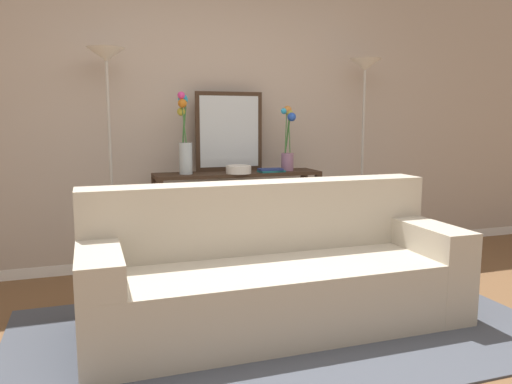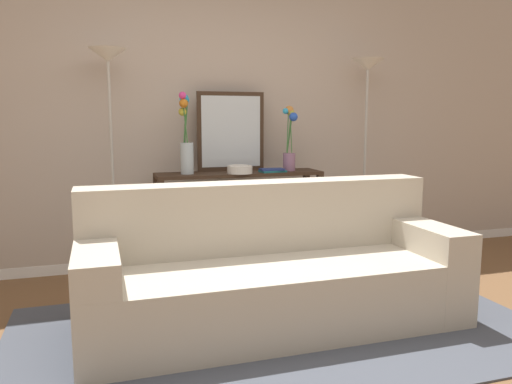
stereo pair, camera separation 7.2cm
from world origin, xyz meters
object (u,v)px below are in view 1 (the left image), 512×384
Objects in this scene: couch at (274,274)px; book_stack at (271,170)px; floor_lamp_right at (364,103)px; wall_mirror at (229,132)px; fruit_bowl at (239,169)px; console_table at (238,203)px; vase_tall_flowers at (185,139)px; vase_short_flowers at (288,142)px; floor_lamp_left at (108,100)px; book_row_under_console at (197,266)px.

couch is 10.42× the size of book_stack.
floor_lamp_right is 2.70× the size of wall_mirror.
console_table is at bearing 76.36° from fruit_bowl.
book_stack is (0.72, -0.08, -0.27)m from vase_tall_flowers.
vase_short_flowers is 0.53m from fruit_bowl.
floor_lamp_left is at bearing 127.93° from couch.
book_stack is (0.27, -0.09, 0.28)m from console_table.
book_row_under_console is at bearing 179.85° from floor_lamp_right.
wall_mirror is 1.18m from book_row_under_console.
wall_mirror reaches higher than book_stack.
wall_mirror is (1.00, 0.15, -0.25)m from floor_lamp_left.
vase_short_flowers is (0.90, -0.00, -0.03)m from vase_tall_flowers.
couch is at bearing -93.73° from wall_mirror.
couch reaches higher than console_table.
couch is 3.47× the size of wall_mirror.
vase_tall_flowers is 0.77m from book_stack.
book_stack is at bearing -157.63° from vase_short_flowers.
floor_lamp_right is at bearing 0.11° from vase_tall_flowers.
vase_tall_flowers is (-1.64, -0.00, -0.30)m from floor_lamp_right.
floor_lamp_left reaches higher than vase_tall_flowers.
couch is at bearing -52.07° from floor_lamp_left.
book_stack is at bearing -6.38° from vase_tall_flowers.
book_row_under_console is (0.09, 0.01, -1.07)m from vase_tall_flowers.
couch reaches higher than book_row_under_console.
vase_short_flowers is at bearing 63.96° from couch.
couch is 4.19× the size of vase_short_flowers.
vase_tall_flowers is at bearing -0.31° from floor_lamp_left.
fruit_bowl reaches higher than couch.
floor_lamp_right reaches higher than book_stack.
book_row_under_console is at bearing -156.55° from wall_mirror.
floor_lamp_right is 2.08m from book_row_under_console.
console_table is 2.09× the size of wall_mirror.
console_table is at bearing 0.22° from floor_lamp_left.
book_stack is (-0.93, -0.08, -0.57)m from floor_lamp_right.
wall_mirror is (0.09, 1.32, 0.87)m from couch.
vase_tall_flowers is at bearing -179.10° from console_table.
floor_lamp_left is 1.42m from book_stack.
floor_lamp_right is 1.34m from fruit_bowl.
book_row_under_console is (-0.34, 0.10, -0.82)m from fruit_bowl.
wall_mirror reaches higher than book_row_under_console.
floor_lamp_right is at bearing -6.80° from wall_mirror.
vase_tall_flowers reaches higher than book_stack.
floor_lamp_right reaches higher than couch.
book_row_under_console is at bearing 179.24° from vase_short_flowers.
vase_tall_flowers is 0.50m from fruit_bowl.
vase_short_flowers reaches higher than fruit_bowl.
fruit_bowl is (-0.03, -0.10, 0.30)m from console_table.
floor_lamp_right is at bearing 0.53° from vase_short_flowers.
floor_lamp_left is 1.04m from wall_mirror.
floor_lamp_right reaches higher than wall_mirror.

